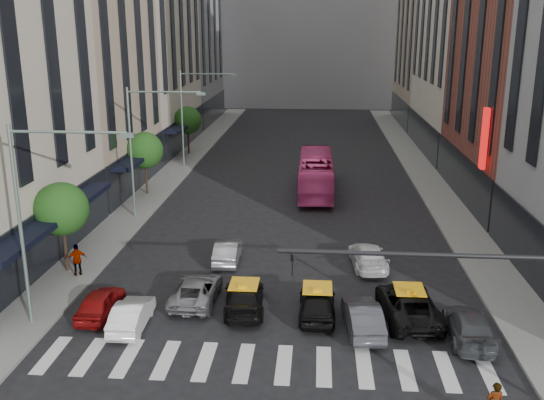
% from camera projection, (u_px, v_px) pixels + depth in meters
% --- Properties ---
extents(ground, '(160.00, 160.00, 0.00)m').
position_uv_depth(ground, '(266.00, 385.00, 22.84)').
color(ground, black).
rests_on(ground, ground).
extents(sidewalk_left, '(3.00, 96.00, 0.15)m').
position_uv_depth(sidewalk_left, '(163.00, 182.00, 52.42)').
color(sidewalk_left, slate).
rests_on(sidewalk_left, ground).
extents(sidewalk_right, '(3.00, 96.00, 0.15)m').
position_uv_depth(sidewalk_right, '(433.00, 187.00, 50.73)').
color(sidewalk_right, slate).
rests_on(sidewalk_right, ground).
extents(building_left_b, '(8.00, 16.00, 24.00)m').
position_uv_depth(building_left_b, '(81.00, 40.00, 47.62)').
color(building_left_b, tan).
rests_on(building_left_b, ground).
extents(building_left_d, '(8.00, 18.00, 30.00)m').
position_uv_depth(building_left_d, '(182.00, 12.00, 82.26)').
color(building_left_d, gray).
rests_on(building_left_d, ground).
extents(building_right_b, '(8.00, 18.00, 26.00)m').
position_uv_depth(building_right_b, '(531.00, 27.00, 43.89)').
color(building_right_b, brown).
rests_on(building_right_b, ground).
extents(building_right_d, '(8.00, 18.00, 28.00)m').
position_uv_depth(building_right_d, '(436.00, 19.00, 80.04)').
color(building_right_d, tan).
rests_on(building_right_d, ground).
extents(tree_near, '(2.88, 2.88, 4.95)m').
position_uv_depth(tree_near, '(62.00, 209.00, 32.28)').
color(tree_near, black).
rests_on(tree_near, sidewalk_left).
extents(tree_mid, '(2.88, 2.88, 4.95)m').
position_uv_depth(tree_mid, '(145.00, 150.00, 47.62)').
color(tree_mid, black).
rests_on(tree_mid, sidewalk_left).
extents(tree_far, '(2.88, 2.88, 4.95)m').
position_uv_depth(tree_far, '(188.00, 120.00, 62.96)').
color(tree_far, black).
rests_on(tree_far, sidewalk_left).
extents(streetlamp_near, '(5.38, 0.25, 9.00)m').
position_uv_depth(streetlamp_near, '(39.00, 200.00, 25.78)').
color(streetlamp_near, gray).
rests_on(streetlamp_near, sidewalk_left).
extents(streetlamp_mid, '(5.38, 0.25, 9.00)m').
position_uv_depth(streetlamp_mid, '(144.00, 135.00, 41.12)').
color(streetlamp_mid, gray).
rests_on(streetlamp_mid, sidewalk_left).
extents(streetlamp_far, '(5.38, 0.25, 9.00)m').
position_uv_depth(streetlamp_far, '(192.00, 106.00, 56.46)').
color(streetlamp_far, gray).
rests_on(streetlamp_far, sidewalk_left).
extents(traffic_signal, '(10.10, 0.20, 6.00)m').
position_uv_depth(traffic_signal, '(493.00, 294.00, 20.08)').
color(traffic_signal, black).
rests_on(traffic_signal, ground).
extents(liberty_sign, '(0.30, 0.70, 4.00)m').
position_uv_depth(liberty_sign, '(484.00, 139.00, 39.43)').
color(liberty_sign, red).
rests_on(liberty_sign, ground).
extents(car_red, '(1.52, 3.75, 1.28)m').
position_uv_depth(car_red, '(100.00, 303.00, 28.21)').
color(car_red, maroon).
rests_on(car_red, ground).
extents(car_white_front, '(1.42, 3.81, 1.24)m').
position_uv_depth(car_white_front, '(132.00, 314.00, 27.09)').
color(car_white_front, white).
rests_on(car_white_front, ground).
extents(car_silver, '(2.15, 4.54, 1.25)m').
position_uv_depth(car_silver, '(196.00, 290.00, 29.61)').
color(car_silver, gray).
rests_on(car_silver, ground).
extents(taxi_left, '(2.28, 4.70, 1.32)m').
position_uv_depth(taxi_left, '(244.00, 297.00, 28.72)').
color(taxi_left, black).
rests_on(taxi_left, ground).
extents(taxi_center, '(1.68, 4.16, 1.41)m').
position_uv_depth(taxi_center, '(317.00, 302.00, 28.09)').
color(taxi_center, black).
rests_on(taxi_center, ground).
extents(car_grey_mid, '(1.81, 4.20, 1.35)m').
position_uv_depth(car_grey_mid, '(363.00, 317.00, 26.76)').
color(car_grey_mid, '#3C3E44').
rests_on(car_grey_mid, ground).
extents(taxi_right, '(2.86, 5.39, 1.44)m').
position_uv_depth(taxi_right, '(408.00, 304.00, 27.88)').
color(taxi_right, black).
rests_on(taxi_right, ground).
extents(car_grey_curb, '(1.99, 4.46, 1.27)m').
position_uv_depth(car_grey_curb, '(469.00, 326.00, 25.98)').
color(car_grey_curb, '#42454A').
rests_on(car_grey_curb, ground).
extents(car_row2_left, '(1.43, 3.88, 1.27)m').
position_uv_depth(car_row2_left, '(228.00, 251.00, 34.70)').
color(car_row2_left, '#A1A1A6').
rests_on(car_row2_left, ground).
extents(car_row2_right, '(2.20, 4.61, 1.30)m').
position_uv_depth(car_row2_right, '(368.00, 256.00, 33.95)').
color(car_row2_right, silver).
rests_on(car_row2_right, ground).
extents(bus, '(2.71, 11.24, 3.12)m').
position_uv_depth(bus, '(316.00, 174.00, 48.98)').
color(bus, '#F24799').
rests_on(bus, ground).
extents(rider, '(0.64, 0.47, 1.62)m').
position_uv_depth(rider, '(496.00, 390.00, 19.75)').
color(rider, gray).
rests_on(rider, motorcycle).
extents(pedestrian_far, '(1.11, 0.86, 1.75)m').
position_uv_depth(pedestrian_far, '(77.00, 260.00, 32.35)').
color(pedestrian_far, gray).
rests_on(pedestrian_far, sidewalk_left).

